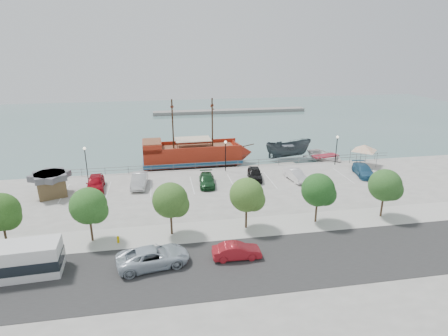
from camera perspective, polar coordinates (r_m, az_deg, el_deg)
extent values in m
plane|color=slate|center=(45.55, 1.68, -4.30)|extent=(160.00, 160.00, 0.00)
cube|color=gray|center=(27.91, 10.98, -20.33)|extent=(100.00, 58.00, 1.20)
cube|color=#272727|center=(31.36, 7.77, -13.90)|extent=(100.00, 8.00, 0.04)
cube|color=#A6A49E|center=(36.32, 4.91, -8.91)|extent=(100.00, 4.00, 0.05)
cylinder|color=slate|center=(52.06, -0.03, 0.99)|extent=(50.00, 0.06, 0.06)
cylinder|color=slate|center=(52.18, -0.03, 0.57)|extent=(50.00, 0.06, 0.06)
cube|color=gray|center=(99.35, 0.94, 8.66)|extent=(40.00, 3.00, 0.80)
cube|color=#A02512|center=(55.96, -4.88, 1.92)|extent=(14.32, 4.82, 2.31)
cube|color=navy|center=(56.18, -4.86, 1.18)|extent=(14.59, 5.09, 0.53)
cone|color=#A02512|center=(57.32, 2.89, 2.37)|extent=(2.95, 4.34, 4.26)
cube|color=#A02512|center=(55.14, -10.91, 3.31)|extent=(2.78, 4.51, 1.24)
cube|color=brown|center=(54.97, -10.95, 3.97)|extent=(2.59, 4.15, 0.11)
cube|color=brown|center=(55.67, -4.46, 3.12)|extent=(11.64, 4.21, 0.13)
cube|color=#A02512|center=(57.59, -5.18, 3.91)|extent=(14.20, 0.56, 0.62)
cube|color=#A02512|center=(53.51, -4.65, 2.77)|extent=(14.20, 0.56, 0.62)
cylinder|color=#382111|center=(55.19, -1.80, 6.88)|extent=(0.22, 0.22, 7.28)
cylinder|color=#382111|center=(54.54, -7.82, 6.57)|extent=(0.22, 0.22, 7.28)
cylinder|color=#382111|center=(54.78, -1.82, 9.15)|extent=(0.20, 2.67, 0.12)
cylinder|color=#382111|center=(54.12, -7.92, 8.86)|extent=(0.20, 2.67, 0.12)
cube|color=beige|center=(55.31, -4.77, 4.39)|extent=(5.24, 3.51, 0.11)
cylinder|color=#382111|center=(57.19, 3.52, 3.43)|extent=(2.21, 0.20, 0.53)
imported|color=#3A4247|center=(59.93, 9.76, 2.61)|extent=(7.56, 3.06, 2.89)
imported|color=silver|center=(59.69, 15.17, 1.45)|extent=(6.49, 8.06, 1.48)
cube|color=slate|center=(53.38, -13.69, -1.11)|extent=(6.68, 4.16, 0.37)
cube|color=gray|center=(55.62, 7.41, 0.13)|extent=(7.60, 2.74, 0.43)
cube|color=gray|center=(58.62, 15.26, 0.55)|extent=(6.44, 4.06, 0.36)
cube|color=brown|center=(47.13, -24.81, -2.61)|extent=(3.72, 3.72, 2.14)
cube|color=#4F4F54|center=(46.70, -25.03, -1.10)|extent=(4.21, 4.21, 0.68)
cylinder|color=slate|center=(57.17, 18.67, 1.77)|extent=(0.07, 0.07, 2.19)
cylinder|color=slate|center=(58.54, 20.84, 1.90)|extent=(0.07, 0.07, 2.19)
cylinder|color=slate|center=(55.09, 20.03, 0.99)|extent=(0.07, 0.07, 2.19)
cylinder|color=slate|center=(56.51, 22.24, 1.15)|extent=(0.07, 0.07, 2.19)
pyramid|color=white|center=(56.31, 20.67, 3.34)|extent=(4.37, 4.37, 0.89)
imported|color=#AEBBC7|center=(30.69, -10.73, -13.16)|extent=(6.03, 3.54, 1.57)
imported|color=maroon|center=(31.17, 1.95, -12.53)|extent=(4.02, 1.48, 1.31)
cube|color=silver|center=(32.84, -29.85, -12.27)|extent=(7.31, 2.84, 2.57)
cube|color=black|center=(32.92, -29.81, -12.50)|extent=(7.42, 2.95, 0.82)
cylinder|color=#D2AF03|center=(34.71, -15.82, -10.53)|extent=(0.22, 0.22, 0.55)
sphere|color=#D2AF03|center=(34.57, -15.87, -10.11)|extent=(0.24, 0.24, 0.24)
cylinder|color=black|center=(50.66, -20.24, 0.54)|extent=(0.12, 0.12, 4.00)
sphere|color=#FFF2CC|center=(50.09, -20.50, 2.82)|extent=(0.36, 0.36, 0.36)
cylinder|color=black|center=(50.52, 0.23, 1.68)|extent=(0.12, 0.12, 4.00)
sphere|color=#FFF2CC|center=(49.94, 0.23, 3.98)|extent=(0.36, 0.36, 0.36)
cylinder|color=black|center=(55.53, 16.72, 2.45)|extent=(0.12, 0.12, 4.00)
sphere|color=#FFF2CC|center=(55.00, 16.92, 4.55)|extent=(0.36, 0.36, 0.36)
cylinder|color=#473321|center=(37.28, -30.33, -9.00)|extent=(0.20, 0.20, 2.20)
sphere|color=#254A17|center=(36.37, -30.92, -5.77)|extent=(3.20, 3.20, 3.20)
sphere|color=#254A17|center=(36.05, -30.08, -6.52)|extent=(2.20, 2.20, 2.20)
cylinder|color=#473321|center=(35.37, -19.56, -8.85)|extent=(0.20, 0.20, 2.20)
sphere|color=#26541D|center=(34.41, -19.97, -5.44)|extent=(3.20, 3.20, 3.20)
sphere|color=#26541D|center=(34.19, -18.98, -6.22)|extent=(2.20, 2.20, 2.20)
cylinder|color=#473321|center=(34.79, -8.03, -8.34)|extent=(0.20, 0.20, 2.20)
sphere|color=#31551F|center=(33.81, -8.20, -4.87)|extent=(3.20, 3.20, 3.20)
sphere|color=#31551F|center=(33.72, -7.13, -5.63)|extent=(2.20, 2.20, 2.20)
cylinder|color=#473321|center=(35.61, 3.39, -7.51)|extent=(0.20, 0.20, 2.20)
sphere|color=#395E22|center=(34.65, 3.46, -4.10)|extent=(3.20, 3.20, 3.20)
sphere|color=#395E22|center=(34.68, 4.53, -4.83)|extent=(2.20, 2.20, 2.20)
cylinder|color=#473321|center=(37.73, 13.86, -6.49)|extent=(0.20, 0.20, 2.20)
sphere|color=#1D4819|center=(36.82, 14.14, -3.25)|extent=(3.20, 3.20, 3.20)
sphere|color=#1D4819|center=(36.96, 15.13, -3.92)|extent=(2.20, 2.20, 2.20)
cylinder|color=#473321|center=(40.95, 22.92, -5.43)|extent=(0.20, 0.20, 2.20)
sphere|color=#285120|center=(40.12, 23.33, -2.42)|extent=(3.20, 3.20, 3.20)
sphere|color=#285120|center=(40.35, 24.20, -3.03)|extent=(2.20, 2.20, 2.20)
imported|color=#9B0814|center=(47.13, -19.00, -2.16)|extent=(2.36, 5.06, 1.67)
imported|color=#BDBDBD|center=(46.66, -12.77, -1.82)|extent=(2.06, 5.00, 1.61)
imported|color=#184321|center=(45.99, -2.62, -1.86)|extent=(2.22, 4.69, 1.32)
imported|color=black|center=(48.01, 4.70, -0.89)|extent=(2.49, 4.60, 1.49)
imported|color=white|center=(48.47, 10.84, -1.05)|extent=(2.09, 4.37, 1.38)
imported|color=#285D82|center=(52.60, 20.48, -0.32)|extent=(2.90, 5.19, 1.42)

